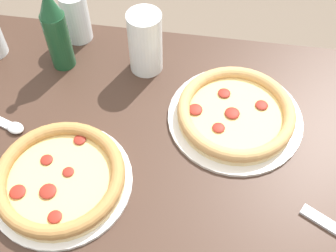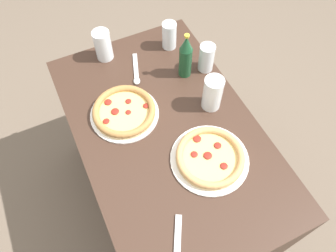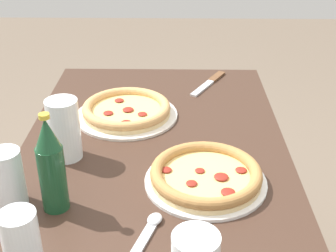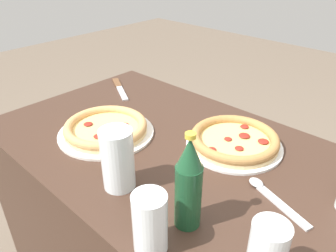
{
  "view_description": "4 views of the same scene",
  "coord_description": "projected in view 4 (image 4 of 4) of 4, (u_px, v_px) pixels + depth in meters",
  "views": [
    {
      "loc": [
        0.13,
        -0.5,
        1.52
      ],
      "look_at": [
        0.05,
        0.01,
        0.81
      ],
      "focal_mm": 45.0,
      "sensor_mm": 36.0,
      "label": 1
    },
    {
      "loc": [
        0.63,
        -0.29,
        1.9
      ],
      "look_at": [
        0.03,
        -0.01,
        0.84
      ],
      "focal_mm": 35.0,
      "sensor_mm": 36.0,
      "label": 2
    },
    {
      "loc": [
        -1.04,
        -0.06,
        1.41
      ],
      "look_at": [
        0.05,
        -0.04,
        0.81
      ],
      "focal_mm": 50.0,
      "sensor_mm": 36.0,
      "label": 3
    },
    {
      "loc": [
        -0.56,
        0.61,
        1.3
      ],
      "look_at": [
        0.04,
        -0.03,
        0.8
      ],
      "focal_mm": 35.0,
      "sensor_mm": 36.0,
      "label": 4
    }
  ],
  "objects": [
    {
      "name": "table",
      "position": [
        169.0,
        235.0,
        1.17
      ],
      "size": [
        1.15,
        0.71,
        0.77
      ],
      "color": "#3D281E",
      "rests_on": "ground_plane"
    },
    {
      "name": "pizza_salami",
      "position": [
        106.0,
        128.0,
        1.03
      ],
      "size": [
        0.3,
        0.3,
        0.04
      ],
      "color": "silver",
      "rests_on": "table"
    },
    {
      "name": "pizza_pepperoni",
      "position": [
        234.0,
        140.0,
        0.97
      ],
      "size": [
        0.29,
        0.29,
        0.04
      ],
      "color": "white",
      "rests_on": "table"
    },
    {
      "name": "glass_water",
      "position": [
        118.0,
        162.0,
        0.79
      ],
      "size": [
        0.08,
        0.08,
        0.16
      ],
      "color": "white",
      "rests_on": "table"
    },
    {
      "name": "glass_iced_tea",
      "position": [
        150.0,
        224.0,
        0.63
      ],
      "size": [
        0.07,
        0.07,
        0.13
      ],
      "color": "white",
      "rests_on": "table"
    },
    {
      "name": "beer_bottle",
      "position": [
        189.0,
        184.0,
        0.66
      ],
      "size": [
        0.06,
        0.06,
        0.23
      ],
      "color": "#194728",
      "rests_on": "table"
    },
    {
      "name": "knife",
      "position": [
        120.0,
        88.0,
        1.36
      ],
      "size": [
        0.21,
        0.13,
        0.01
      ],
      "color": "brown",
      "rests_on": "table"
    },
    {
      "name": "spoon",
      "position": [
        270.0,
        195.0,
        0.79
      ],
      "size": [
        0.19,
        0.09,
        0.01
      ],
      "color": "silver",
      "rests_on": "table"
    }
  ]
}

